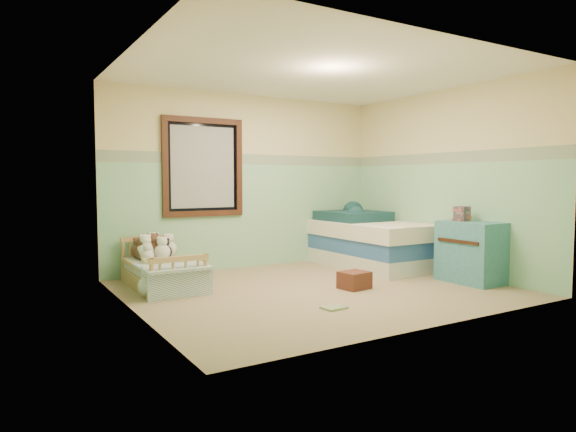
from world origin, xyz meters
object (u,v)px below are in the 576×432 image
plush_floor_tan (149,279)px  red_pillow (354,280)px  toddler_bed_frame (162,280)px  plush_floor_cream (149,286)px  dresser (471,252)px  floor_book (334,308)px  twin_bed_frame (368,259)px

plush_floor_tan → red_pillow: (2.09, -1.13, -0.03)m
toddler_bed_frame → plush_floor_cream: bearing=-122.1°
toddler_bed_frame → dresser: dresser is taller
plush_floor_cream → dresser: 3.88m
toddler_bed_frame → plush_floor_cream: 0.54m
toddler_bed_frame → floor_book: 2.22m
toddler_bed_frame → dresser: (3.37, -1.72, 0.29)m
toddler_bed_frame → plush_floor_cream: plush_floor_cream is taller
toddler_bed_frame → twin_bed_frame: size_ratio=0.66×
toddler_bed_frame → floor_book: toddler_bed_frame is taller
dresser → floor_book: 2.26m
plush_floor_cream → plush_floor_tan: size_ratio=0.91×
plush_floor_cream → red_pillow: bearing=-20.3°
plush_floor_cream → dresser: size_ratio=0.31×
dresser → floor_book: size_ratio=3.31×
plush_floor_tan → plush_floor_cream: bearing=-106.9°
plush_floor_tan → red_pillow: 2.38m
toddler_bed_frame → twin_bed_frame: (3.07, -0.11, 0.02)m
twin_bed_frame → dresser: dresser is taller
plush_floor_cream → red_pillow: 2.33m
plush_floor_tan → red_pillow: bearing=-28.3°
twin_bed_frame → floor_book: bearing=-137.2°
plush_floor_cream → floor_book: 2.04m
plush_floor_tan → dresser: bearing=-23.9°
dresser → plush_floor_cream: bearing=161.0°
toddler_bed_frame → red_pillow: bearing=-33.5°
plush_floor_tan → twin_bed_frame: plush_floor_tan is taller
toddler_bed_frame → plush_floor_cream: (-0.28, -0.45, 0.03)m
twin_bed_frame → dresser: size_ratio=2.67×
toddler_bed_frame → red_pillow: 2.29m
red_pillow → twin_bed_frame: bearing=44.6°
dresser → floor_book: dresser is taller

